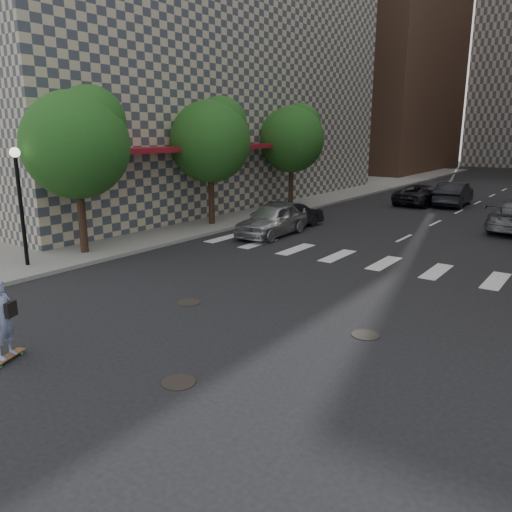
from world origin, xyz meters
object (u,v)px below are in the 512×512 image
(silver_sedan, at_px, (272,220))
(lamppost, at_px, (19,190))
(tree_b, at_px, (212,138))
(skateboarder, at_px, (3,319))
(traffic_car_a, at_px, (289,215))
(traffic_car_c, at_px, (421,195))
(traffic_car_e, at_px, (454,194))
(tree_a, at_px, (79,140))
(tree_c, at_px, (293,136))

(silver_sedan, bearing_deg, lamppost, -113.32)
(tree_b, height_order, skateboarder, tree_b)
(traffic_car_a, bearing_deg, lamppost, 81.03)
(traffic_car_a, height_order, traffic_car_c, traffic_car_a)
(skateboarder, xyz_separation_m, traffic_car_a, (-3.24, 17.00, -0.30))
(lamppost, xyz_separation_m, silver_sedan, (4.00, 10.37, -2.15))
(traffic_car_e, bearing_deg, tree_a, 67.11)
(tree_b, relative_size, traffic_car_a, 1.56)
(tree_a, xyz_separation_m, traffic_car_a, (3.61, 9.86, -3.95))
(skateboarder, bearing_deg, traffic_car_a, 77.97)
(tree_a, height_order, traffic_car_a, tree_a)
(tree_b, height_order, traffic_car_c, tree_b)
(tree_c, height_order, traffic_car_a, tree_c)
(lamppost, xyz_separation_m, tree_c, (0.05, 18.64, 1.71))
(skateboarder, bearing_deg, silver_sedan, 78.19)
(tree_b, bearing_deg, traffic_car_a, 27.31)
(traffic_car_c, bearing_deg, tree_c, 51.61)
(tree_b, height_order, traffic_car_a, tree_b)
(lamppost, height_order, silver_sedan, lamppost)
(traffic_car_c, bearing_deg, skateboarder, 97.17)
(lamppost, xyz_separation_m, skateboarder, (6.89, -4.50, -1.94))
(skateboarder, distance_m, traffic_car_a, 17.31)
(tree_a, xyz_separation_m, skateboarder, (6.85, -7.13, -3.66))
(lamppost, height_order, tree_a, tree_a)
(traffic_car_c, distance_m, traffic_car_e, 2.10)
(skateboarder, relative_size, traffic_car_a, 0.45)
(tree_b, relative_size, skateboarder, 3.49)
(lamppost, height_order, traffic_car_e, lamppost)
(tree_a, height_order, tree_c, same)
(tree_b, bearing_deg, tree_c, 90.00)
(traffic_car_a, bearing_deg, tree_b, 34.64)
(tree_c, relative_size, silver_sedan, 1.43)
(traffic_car_a, bearing_deg, tree_c, -52.22)
(skateboarder, xyz_separation_m, traffic_car_c, (-0.37, 29.65, -0.30))
(tree_b, bearing_deg, traffic_car_e, 61.03)
(traffic_car_a, bearing_deg, tree_a, 77.23)
(skateboarder, relative_size, traffic_car_e, 0.38)
(silver_sedan, bearing_deg, traffic_car_e, 71.65)
(lamppost, bearing_deg, skateboarder, -33.12)
(silver_sedan, distance_m, traffic_car_a, 2.16)
(lamppost, distance_m, tree_b, 10.77)
(tree_c, xyz_separation_m, silver_sedan, (3.95, -8.27, -3.86))
(silver_sedan, xyz_separation_m, traffic_car_c, (2.52, 14.78, -0.09))
(tree_c, relative_size, traffic_car_e, 1.34)
(tree_a, xyz_separation_m, tree_c, (0.00, 16.00, 0.00))
(tree_a, bearing_deg, lamppost, -90.99)
(traffic_car_a, relative_size, traffic_car_e, 0.86)
(tree_c, bearing_deg, skateboarder, -73.51)
(tree_b, distance_m, traffic_car_a, 5.67)
(tree_b, bearing_deg, skateboarder, -65.65)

